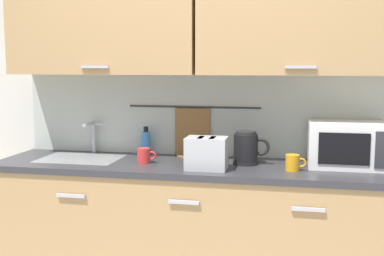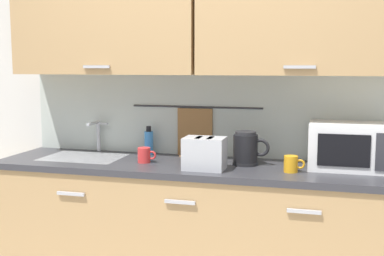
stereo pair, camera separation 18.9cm
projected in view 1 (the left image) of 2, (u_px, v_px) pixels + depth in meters
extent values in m
cube|color=tan|center=(194.00, 236.00, 3.11)|extent=(2.50, 0.60, 0.86)
cube|color=#B7B7BC|center=(71.00, 196.00, 2.90)|extent=(0.18, 0.02, 0.02)
cube|color=#B7B7BC|center=(184.00, 202.00, 2.77)|extent=(0.18, 0.02, 0.02)
cube|color=#B7B7BC|center=(308.00, 209.00, 2.63)|extent=(0.18, 0.02, 0.02)
cube|color=#333338|center=(194.00, 167.00, 3.05)|extent=(2.53, 0.63, 0.04)
cube|color=#9EA0A5|center=(81.00, 165.00, 3.23)|extent=(0.52, 0.38, 0.09)
cube|color=silver|center=(204.00, 104.00, 3.32)|extent=(3.70, 0.06, 2.50)
cube|color=beige|center=(203.00, 115.00, 3.30)|extent=(2.50, 0.01, 0.55)
cube|color=tan|center=(104.00, 20.00, 3.19)|extent=(1.24, 0.33, 0.70)
cube|color=#B7B7BC|center=(95.00, 67.00, 3.06)|extent=(0.18, 0.01, 0.02)
cube|color=tan|center=(302.00, 17.00, 2.94)|extent=(1.24, 0.33, 0.70)
cube|color=#B7B7BC|center=(301.00, 67.00, 2.81)|extent=(0.18, 0.01, 0.02)
cylinder|color=#333338|center=(194.00, 107.00, 3.29)|extent=(0.90, 0.01, 0.01)
cube|color=olive|center=(193.00, 133.00, 3.31)|extent=(0.24, 0.02, 0.34)
cylinder|color=#B2B5BA|center=(94.00, 137.00, 3.43)|extent=(0.03, 0.03, 0.22)
cylinder|color=#B2B5BA|center=(89.00, 124.00, 3.34)|extent=(0.02, 0.16, 0.02)
cube|color=#B2B5BA|center=(99.00, 124.00, 3.41)|extent=(0.07, 0.02, 0.01)
cube|color=white|center=(347.00, 144.00, 2.95)|extent=(0.46, 0.34, 0.27)
cube|color=black|center=(344.00, 149.00, 2.79)|extent=(0.29, 0.01, 0.18)
cube|color=#2D2D33|center=(384.00, 150.00, 2.75)|extent=(0.09, 0.01, 0.21)
cylinder|color=black|center=(245.00, 163.00, 3.03)|extent=(0.16, 0.16, 0.02)
cylinder|color=black|center=(246.00, 148.00, 3.02)|extent=(0.15, 0.15, 0.17)
cylinder|color=#262628|center=(246.00, 133.00, 3.01)|extent=(0.13, 0.13, 0.02)
torus|color=black|center=(261.00, 147.00, 3.00)|extent=(0.11, 0.02, 0.11)
cylinder|color=#3F8CD8|center=(146.00, 143.00, 3.33)|extent=(0.06, 0.06, 0.16)
cylinder|color=black|center=(146.00, 129.00, 3.32)|extent=(0.03, 0.03, 0.04)
cylinder|color=red|center=(144.00, 156.00, 3.06)|extent=(0.08, 0.08, 0.09)
torus|color=red|center=(152.00, 156.00, 3.05)|extent=(0.06, 0.01, 0.06)
cube|color=#B7BABF|center=(207.00, 153.00, 2.88)|extent=(0.24, 0.17, 0.19)
cube|color=black|center=(201.00, 138.00, 2.87)|extent=(0.03, 0.12, 0.01)
cube|color=black|center=(213.00, 139.00, 2.86)|extent=(0.03, 0.12, 0.01)
cube|color=black|center=(185.00, 148.00, 2.90)|extent=(0.02, 0.02, 0.02)
cylinder|color=orange|center=(292.00, 163.00, 2.84)|extent=(0.08, 0.08, 0.09)
torus|color=orange|center=(301.00, 163.00, 2.83)|extent=(0.06, 0.01, 0.06)
cube|color=#9E7042|center=(191.00, 158.00, 3.21)|extent=(0.20, 0.12, 0.01)
ellipsoid|color=#9E7042|center=(207.00, 160.00, 3.12)|extent=(0.07, 0.06, 0.01)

